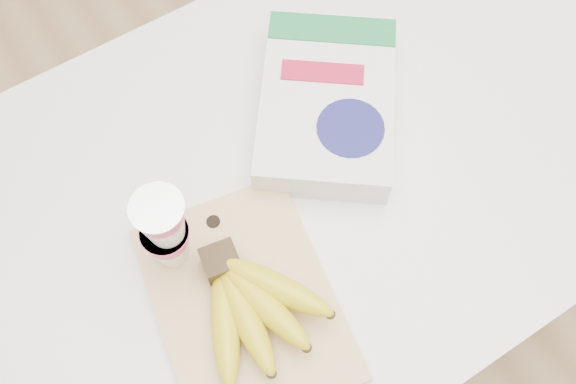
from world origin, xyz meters
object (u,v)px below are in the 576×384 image
object	(u,v)px
table	(312,253)
bananas	(251,305)
cutting_board	(245,303)
yogurt_stack	(165,230)
cereal_box	(327,104)

from	to	relation	value
table	bananas	xyz separation A→B (m)	(-0.21, -0.15, 0.46)
cutting_board	bananas	world-z (taller)	bananas
yogurt_stack	cereal_box	world-z (taller)	yogurt_stack
cutting_board	cereal_box	xyz separation A→B (m)	(0.26, 0.19, 0.02)
cutting_board	cereal_box	world-z (taller)	cereal_box
cutting_board	bananas	bearing A→B (deg)	-74.42
cereal_box	bananas	bearing A→B (deg)	-103.87
cutting_board	yogurt_stack	world-z (taller)	yogurt_stack
table	cutting_board	distance (m)	0.50
table	cereal_box	xyz separation A→B (m)	(0.05, 0.06, 0.45)
cutting_board	yogurt_stack	bearing A→B (deg)	122.44
yogurt_stack	cutting_board	bearing A→B (deg)	-67.40
cutting_board	yogurt_stack	distance (m)	0.15
cutting_board	cereal_box	bearing A→B (deg)	46.27
bananas	cereal_box	xyz separation A→B (m)	(0.26, 0.21, -0.01)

